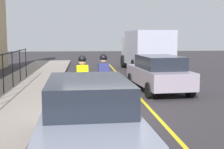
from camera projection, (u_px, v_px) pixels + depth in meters
name	position (u px, v px, depth m)	size (l,w,h in m)	color
ground_plane	(104.00, 117.00, 9.19)	(80.00, 80.00, 0.00)	#302C30
lane_line_centre	(156.00, 116.00, 9.34)	(36.00, 0.12, 0.01)	yellow
cyclist_lead	(83.00, 84.00, 9.75)	(1.71, 0.38, 1.83)	black
cyclist_follow	(104.00, 81.00, 10.37)	(1.71, 0.38, 1.83)	black
patrol_sedan	(158.00, 73.00, 13.40)	(4.54, 2.23, 1.58)	#988D9D
parked_sedan_rear	(89.00, 118.00, 6.02)	(4.46, 2.05, 1.58)	gray
box_truck_background	(145.00, 49.00, 21.05)	(6.77, 2.69, 2.78)	#ADAFC7
traffic_cone_near	(64.00, 85.00, 13.75)	(0.36, 0.36, 0.51)	#FE5105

